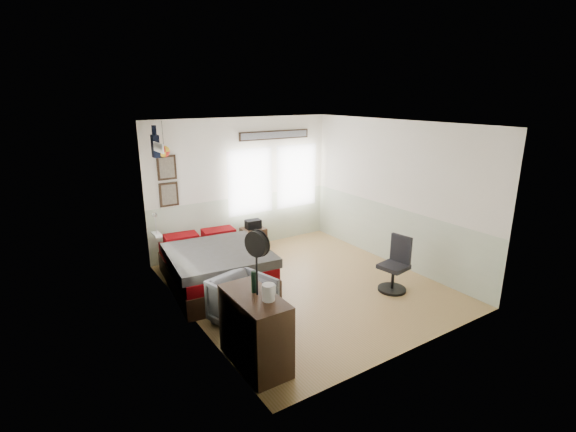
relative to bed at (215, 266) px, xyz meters
The scene contains 12 objects.
ground_plane 1.58m from the bed, 35.08° to the right, with size 4.00×4.50×0.01m, color #A88144.
room_shell 1.87m from the bed, 30.53° to the right, with size 4.02×4.52×2.71m.
wall_decor 2.07m from the bed, 81.78° to the left, with size 3.55×1.32×1.44m.
bed is the anchor object (origin of this frame).
dresser 2.35m from the bed, 101.83° to the right, with size 0.48×1.00×0.90m, color #362013.
armchair 1.42m from the bed, 97.72° to the right, with size 0.74×0.76×0.69m, color slate.
nightstand 1.73m from the bed, 39.62° to the left, with size 0.47×0.38×0.47m, color #362013.
task_chair 3.01m from the bed, 36.98° to the right, with size 0.47×0.47×0.92m.
kettle 2.60m from the bed, 99.06° to the right, with size 0.17×0.14×0.19m.
bottle 2.36m from the bed, 101.10° to the right, with size 0.07×0.07×0.26m, color black.
stand_fan 2.61m from the bed, 100.49° to the right, with size 0.19×0.31×0.78m.
black_bag 1.74m from the bed, 39.62° to the left, with size 0.31×0.20×0.18m, color black.
Camera 1 is at (-3.77, -5.27, 3.13)m, focal length 26.00 mm.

